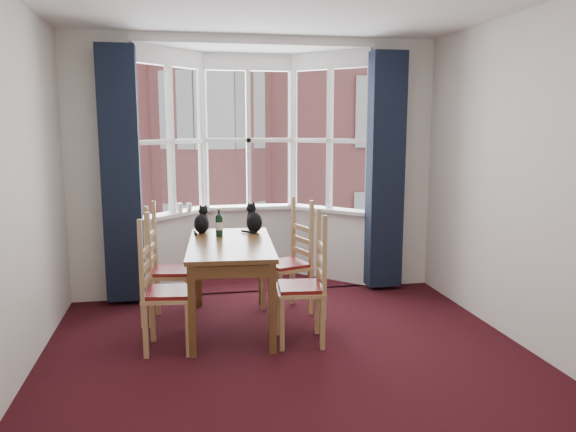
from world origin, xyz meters
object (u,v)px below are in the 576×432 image
object	(u,v)px
wine_bottle	(219,224)
candle_tall	(180,208)
chair_right_near	(311,289)
dining_table	(231,253)
chair_right_far	(294,265)
candle_short	(189,207)
cat_right	(254,220)
cat_left	(202,222)
chair_left_far	(162,273)
candle_extra	(206,208)
chair_left_near	(158,295)

from	to	relation	value
wine_bottle	candle_tall	xyz separation A→B (m)	(-0.37, 1.14, 0.00)
chair_right_near	dining_table	bearing A→B (deg)	142.59
chair_right_far	candle_short	size ratio (longest dim) A/B	9.00
dining_table	wine_bottle	bearing A→B (deg)	104.69
chair_right_far	cat_right	distance (m)	0.61
chair_right_near	candle_short	xyz separation A→B (m)	(-0.98, 1.96, 0.45)
chair_right_near	cat_left	xyz separation A→B (m)	(-0.88, 1.00, 0.44)
dining_table	candle_tall	bearing A→B (deg)	107.28
chair_left_far	chair_right_far	size ratio (longest dim) A/B	1.00
chair_right_far	candle_extra	world-z (taller)	candle_extra
dining_table	candle_extra	distance (m)	1.51
chair_left_far	chair_right_near	bearing A→B (deg)	-31.57
dining_table	chair_right_far	xyz separation A→B (m)	(0.67, 0.35, -0.23)
chair_left_far	chair_right_near	size ratio (longest dim) A/B	1.00
cat_left	candle_short	xyz separation A→B (m)	(-0.11, 0.96, 0.01)
cat_left	cat_right	size ratio (longest dim) A/B	0.93
chair_right_near	candle_extra	bearing A→B (deg)	111.65
chair_left_near	chair_left_far	distance (m)	0.70
chair_left_near	candle_extra	bearing A→B (deg)	75.32
chair_left_near	candle_short	world-z (taller)	candle_short
candle_tall	candle_extra	size ratio (longest dim) A/B	1.45
chair_right_near	chair_right_far	size ratio (longest dim) A/B	1.00
dining_table	cat_right	bearing A→B (deg)	59.25
candle_extra	dining_table	bearing A→B (deg)	-84.42
cat_right	candle_short	distance (m)	1.18
chair_left_far	candle_short	world-z (taller)	candle_short
chair_right_near	candle_tall	xyz separation A→B (m)	(-1.09, 1.93, 0.45)
dining_table	chair_left_far	xyz separation A→B (m)	(-0.63, 0.29, -0.23)
dining_table	chair_right_near	world-z (taller)	chair_right_near
chair_left_far	wine_bottle	xyz separation A→B (m)	(0.55, 0.01, 0.45)
chair_right_near	candle_extra	xyz separation A→B (m)	(-0.79, 1.98, 0.44)
cat_right	candle_tall	size ratio (longest dim) A/B	2.78
dining_table	wine_bottle	world-z (taller)	wine_bottle
wine_bottle	candle_tall	world-z (taller)	wine_bottle
chair_right_far	cat_right	size ratio (longest dim) A/B	3.02
cat_left	candle_short	size ratio (longest dim) A/B	2.78
chair_left_near	chair_left_far	bearing A→B (deg)	88.83
chair_left_near	chair_left_far	size ratio (longest dim) A/B	1.00
chair_left_near	chair_right_far	bearing A→B (deg)	30.25
dining_table	cat_left	distance (m)	0.60
wine_bottle	candle_extra	distance (m)	1.19
chair_right_far	cat_left	size ratio (longest dim) A/B	3.23
chair_left_near	chair_right_near	size ratio (longest dim) A/B	1.00
candle_short	candle_extra	distance (m)	0.20
dining_table	chair_left_near	xyz separation A→B (m)	(-0.65, -0.41, -0.23)
dining_table	wine_bottle	distance (m)	0.38
cat_left	cat_right	world-z (taller)	cat_right
chair_left_near	cat_left	world-z (taller)	cat_left
chair_right_far	candle_short	bearing A→B (deg)	132.04
candle_tall	candle_short	distance (m)	0.11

